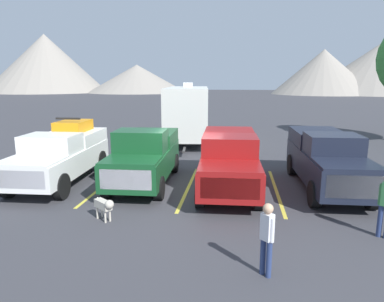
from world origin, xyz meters
name	(u,v)px	position (x,y,z in m)	size (l,w,h in m)	color
ground_plane	(188,188)	(0.00, 0.00, 0.00)	(240.00, 240.00, 0.00)	#38383D
pickup_truck_a	(61,153)	(-5.17, 0.37, 1.14)	(2.36, 5.67, 2.48)	white
pickup_truck_b	(145,155)	(-1.78, 0.56, 1.10)	(2.25, 5.41, 2.20)	#144723
pickup_truck_c	(229,159)	(1.52, 0.30, 1.14)	(2.31, 5.87, 2.11)	maroon
pickup_truck_d	(326,158)	(5.12, 0.75, 1.15)	(2.21, 5.86, 2.16)	black
lot_stripe_a	(29,180)	(-6.57, 0.20, 0.00)	(0.12, 5.50, 0.01)	gold
lot_stripe_b	(106,184)	(-3.29, 0.20, 0.00)	(0.12, 5.50, 0.01)	gold
lot_stripe_c	(189,187)	(0.00, 0.20, 0.00)	(0.12, 5.50, 0.01)	gold
lot_stripe_d	(276,190)	(3.29, 0.20, 0.00)	(0.12, 5.50, 0.01)	gold
lot_stripe_e	(369,194)	(6.57, 0.20, 0.00)	(0.12, 5.50, 0.01)	gold
camper_trailer_a	(187,111)	(-1.38, 9.60, 2.01)	(3.18, 8.07, 3.82)	silver
person_c	(267,235)	(2.45, -5.69, 0.92)	(0.30, 0.30, 1.60)	navy
dog	(105,205)	(-1.96, -3.35, 0.48)	(0.75, 0.63, 0.70)	beige
mountain_ridge	(204,68)	(-8.04, 89.99, 7.01)	(133.16, 38.03, 17.23)	gray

